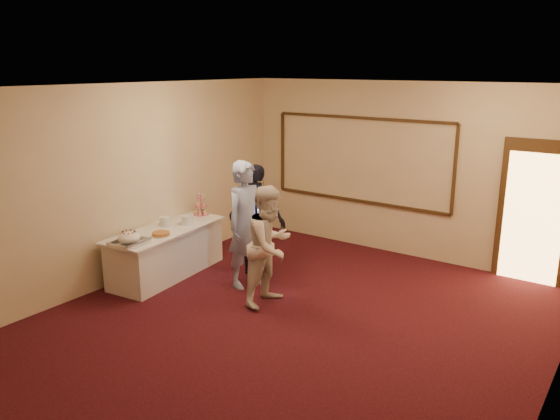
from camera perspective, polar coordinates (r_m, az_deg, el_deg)
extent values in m
plane|color=black|center=(7.15, 0.80, -12.14)|extent=(7.00, 7.00, 0.00)
cube|color=beige|center=(9.63, 12.70, 4.08)|extent=(6.00, 0.04, 3.00)
cube|color=beige|center=(4.36, -26.55, -10.46)|extent=(6.00, 0.04, 3.00)
cube|color=beige|center=(8.61, -15.91, 2.61)|extent=(0.04, 7.00, 3.00)
cube|color=white|center=(6.37, 0.90, 12.66)|extent=(6.00, 7.00, 0.04)
cube|color=#301D0E|center=(10.06, 8.23, 0.96)|extent=(3.40, 0.04, 0.05)
cube|color=#301D0E|center=(9.81, 8.56, 9.49)|extent=(3.40, 0.04, 0.05)
cube|color=#301D0E|center=(10.77, 0.26, 6.11)|extent=(0.05, 0.04, 1.50)
cube|color=#301D0E|center=(9.28, 17.80, 3.96)|extent=(0.05, 0.04, 1.50)
cube|color=#301D0E|center=(9.10, 25.02, -0.18)|extent=(1.05, 0.06, 2.20)
cube|color=#FFBF66|center=(9.09, 24.91, -0.83)|extent=(0.85, 0.02, 2.00)
cube|color=silver|center=(8.85, -11.73, -4.39)|extent=(0.93, 2.06, 0.74)
cube|color=silver|center=(8.74, -11.86, -2.01)|extent=(1.03, 2.18, 0.03)
cube|color=#A9ACB0|center=(8.05, -15.47, -3.43)|extent=(0.44, 0.53, 0.04)
ellipsoid|color=silver|center=(8.02, -15.52, -2.80)|extent=(0.32, 0.32, 0.14)
cube|color=silver|center=(8.05, -14.19, -3.15)|extent=(0.21, 0.31, 0.01)
cylinder|color=#D25072|center=(9.39, -8.27, 0.58)|extent=(0.02, 0.02, 0.36)
cylinder|color=#D25072|center=(9.44, -8.24, -0.44)|extent=(0.27, 0.27, 0.01)
cylinder|color=#D25072|center=(9.40, -8.27, 0.41)|extent=(0.21, 0.21, 0.01)
cylinder|color=#D25072|center=(9.37, -8.30, 1.26)|extent=(0.14, 0.14, 0.01)
cylinder|color=white|center=(8.85, -11.89, -1.20)|extent=(0.17, 0.17, 0.14)
cylinder|color=white|center=(8.83, -11.92, -0.72)|extent=(0.18, 0.18, 0.01)
cylinder|color=white|center=(8.86, -9.70, -1.07)|extent=(0.18, 0.18, 0.15)
cylinder|color=white|center=(8.84, -9.72, -0.59)|extent=(0.19, 0.19, 0.01)
cylinder|color=white|center=(8.37, -12.32, -2.63)|extent=(0.30, 0.30, 0.01)
cylinder|color=brown|center=(8.36, -12.34, -2.43)|extent=(0.26, 0.26, 0.05)
imported|color=#8C9ED6|center=(8.12, -3.51, -1.52)|extent=(0.59, 0.78, 1.91)
imported|color=beige|center=(7.53, -1.06, -3.73)|extent=(0.66, 0.84, 1.69)
imported|color=black|center=(8.54, -2.45, -1.12)|extent=(1.06, 0.47, 1.78)
cube|color=white|center=(8.22, -2.94, 1.39)|extent=(0.07, 0.05, 0.05)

